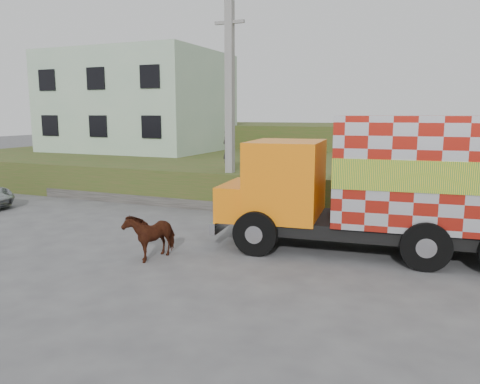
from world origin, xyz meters
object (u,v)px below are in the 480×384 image
at_px(cow, 151,234).
at_px(pedestrian, 229,149).
at_px(utility_pole, 230,107).
at_px(cargo_truck, 389,184).

relative_size(cow, pedestrian, 0.87).
bearing_deg(pedestrian, utility_pole, 139.45).
bearing_deg(cargo_truck, pedestrian, 140.83).
relative_size(utility_pole, cow, 5.38).
relative_size(cargo_truck, cow, 5.83).
bearing_deg(utility_pole, cow, -84.78).
xyz_separation_m(utility_pole, cargo_truck, (6.37, -3.67, -2.14)).
height_order(utility_pole, cargo_truck, utility_pole).
bearing_deg(cargo_truck, cow, -159.17).
relative_size(utility_pole, pedestrian, 4.68).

